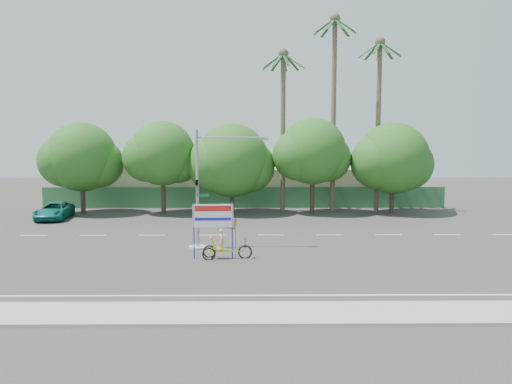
{
  "coord_description": "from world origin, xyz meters",
  "views": [
    {
      "loc": [
        0.71,
        -25.24,
        6.39
      ],
      "look_at": [
        0.95,
        2.56,
        3.5
      ],
      "focal_mm": 35.0,
      "sensor_mm": 36.0,
      "label": 1
    }
  ],
  "objects": [
    {
      "name": "tree_far_left",
      "position": [
        -14.05,
        18.0,
        4.76
      ],
      "size": [
        7.14,
        6.0,
        7.96
      ],
      "color": "#473828",
      "rests_on": "ground"
    },
    {
      "name": "tree_center",
      "position": [
        -1.05,
        18.0,
        4.47
      ],
      "size": [
        7.62,
        6.4,
        7.85
      ],
      "color": "#473828",
      "rests_on": "ground"
    },
    {
      "name": "palm_mid",
      "position": [
        12.0,
        19.5,
        9.4
      ],
      "size": [
        3.73,
        3.79,
        15.45
      ],
      "color": "#70604C",
      "rests_on": "ground"
    },
    {
      "name": "building_left",
      "position": [
        -10.0,
        26.0,
        2.0
      ],
      "size": [
        12.0,
        8.0,
        4.0
      ],
      "primitive_type": "cube",
      "color": "beige",
      "rests_on": "ground"
    },
    {
      "name": "tree_right",
      "position": [
        5.95,
        18.0,
        5.24
      ],
      "size": [
        6.9,
        5.8,
        8.36
      ],
      "color": "#473828",
      "rests_on": "ground"
    },
    {
      "name": "palm_short",
      "position": [
        3.5,
        19.5,
        8.86
      ],
      "size": [
        3.73,
        3.79,
        14.45
      ],
      "color": "#70604C",
      "rests_on": "ground"
    },
    {
      "name": "pickup_truck",
      "position": [
        -15.35,
        15.0,
        0.69
      ],
      "size": [
        2.75,
        5.15,
        1.38
      ],
      "primitive_type": "imported",
      "rotation": [
        0.0,
        0.0,
        0.1
      ],
      "color": "#0F6C61",
      "rests_on": "ground"
    },
    {
      "name": "ground",
      "position": [
        0.0,
        0.0,
        0.0
      ],
      "size": [
        120.0,
        120.0,
        0.0
      ],
      "primitive_type": "plane",
      "color": "#33302D",
      "rests_on": "ground"
    },
    {
      "name": "sidewalk_near",
      "position": [
        0.0,
        -7.5,
        0.06
      ],
      "size": [
        50.0,
        2.4,
        0.12
      ],
      "primitive_type": "cube",
      "color": "gray",
      "rests_on": "ground"
    },
    {
      "name": "trike_billboard",
      "position": [
        -1.07,
        1.28,
        1.26
      ],
      "size": [
        3.2,
        0.75,
        3.14
      ],
      "rotation": [
        0.0,
        0.0,
        0.04
      ],
      "color": "black",
      "rests_on": "ground"
    },
    {
      "name": "tree_far_right",
      "position": [
        12.95,
        18.0,
        4.64
      ],
      "size": [
        7.38,
        6.2,
        7.94
      ],
      "color": "#473828",
      "rests_on": "ground"
    },
    {
      "name": "palm_tall",
      "position": [
        8.0,
        19.5,
        10.46
      ],
      "size": [
        3.73,
        3.79,
        17.45
      ],
      "color": "#70604C",
      "rests_on": "ground"
    },
    {
      "name": "fence",
      "position": [
        0.0,
        21.5,
        1.0
      ],
      "size": [
        38.0,
        0.08,
        2.0
      ],
      "primitive_type": "cube",
      "color": "#336B3D",
      "rests_on": "ground"
    },
    {
      "name": "traffic_signal",
      "position": [
        -2.2,
        3.98,
        2.92
      ],
      "size": [
        4.72,
        1.1,
        7.0
      ],
      "color": "gray",
      "rests_on": "ground"
    },
    {
      "name": "tree_left",
      "position": [
        -7.05,
        18.0,
        5.06
      ],
      "size": [
        6.66,
        5.6,
        8.07
      ],
      "color": "#473828",
      "rests_on": "ground"
    },
    {
      "name": "building_right",
      "position": [
        8.0,
        26.0,
        1.8
      ],
      "size": [
        14.0,
        8.0,
        3.6
      ],
      "primitive_type": "cube",
      "color": "beige",
      "rests_on": "ground"
    }
  ]
}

